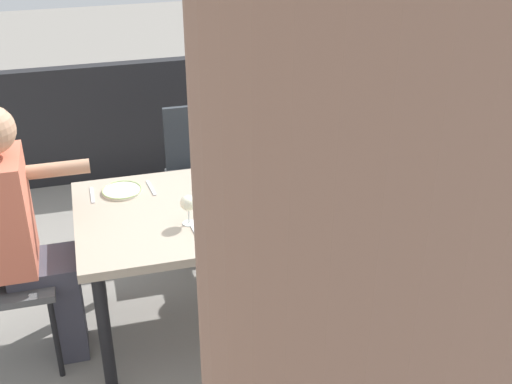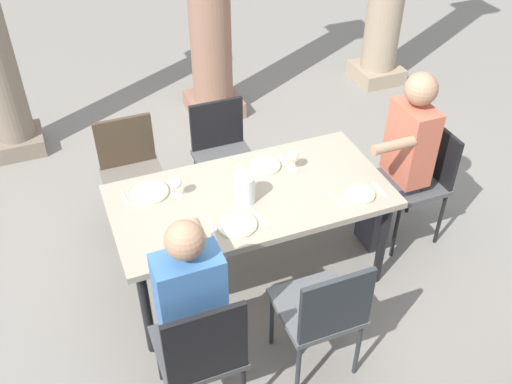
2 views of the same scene
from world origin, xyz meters
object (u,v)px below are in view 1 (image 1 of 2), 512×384
Objects in this scene: chair_west_north at (441,320)px; diner_woman_green at (320,144)px; wine_glass_2 at (188,204)px; water_pitcher at (261,179)px; chair_west_south at (309,155)px; wine_glass_0 at (346,183)px; plate_1 at (274,173)px; plate_3 at (122,190)px; chair_mid_north at (284,351)px; diner_man_white at (25,231)px; plate_2 at (228,228)px; dining_table at (253,212)px; chair_mid_south at (202,168)px; plate_0 at (383,206)px.

chair_west_north is 1.53m from diner_woman_green.
wine_glass_2 is 0.79× the size of water_pitcher.
wine_glass_0 is at bearing 80.31° from chair_west_south.
plate_1 is 1.20× the size of plate_3.
chair_mid_north is 0.63× the size of diner_man_white.
diner_woman_green is 0.84m from wine_glass_0.
diner_man_white reaches higher than water_pitcher.
water_pitcher is (-0.25, -0.29, 0.08)m from plate_2.
diner_woman_green reaches higher than water_pitcher.
wine_glass_0 is 0.43m from water_pitcher.
dining_table is 8.60× the size of plate_3.
chair_west_north is 0.80m from wine_glass_0.
chair_mid_south is 1.18m from wine_glass_0.
diner_woman_green reaches higher than wine_glass_2.
dining_table is 7.16× the size of plate_1.
diner_woman_green is 0.60m from plate_1.
plate_0 is at bearing 151.46° from water_pitcher.
chair_west_south reaches higher than plate_1.
diner_woman_green is at bearing -161.68° from plate_3.
plate_3 is (0.28, -0.40, -0.10)m from wine_glass_2.
wine_glass_2 is (0.35, 0.14, 0.18)m from dining_table.
plate_1 is (0.42, -1.10, 0.23)m from chair_west_north.
plate_1 is at bearing -169.09° from diner_man_white.
dining_table is 0.31m from plate_2.
chair_mid_south is at bearing -14.78° from diner_woman_green.
diner_man_white reaches higher than chair_mid_north.
chair_mid_north is at bearing 109.47° from wine_glass_2.
plate_0 is at bearing 158.07° from dining_table.
diner_man_white is 0.95m from plate_2.
chair_west_north is at bearing 143.31° from wine_glass_2.
plate_1 is 0.62m from plate_2.
chair_west_north is 3.38× the size of plate_0.
dining_table is 0.90m from diner_woman_green.
chair_west_north reaches higher than plate_2.
wine_glass_0 is 1.00× the size of wine_glass_2.
water_pitcher is (0.13, 0.20, 0.08)m from plate_1.
dining_table is 1.36× the size of diner_woman_green.
plate_2 is (0.62, 0.10, -0.10)m from wine_glass_0.
diner_man_white is at bearing -40.51° from chair_mid_north.
plate_3 is (-0.47, -0.26, 0.01)m from diner_man_white.
diner_man_white reaches higher than plate_2.
diner_woman_green reaches higher than plate_3.
plate_2 is (0.78, -0.00, 0.00)m from plate_0.
chair_west_south is at bearing -90.00° from chair_west_north.
plate_0 is at bearing 157.64° from plate_3.
diner_woman_green is at bearing -158.60° from diner_man_white.
plate_0 is 1.33m from plate_3.
plate_0 is at bearing -89.10° from chair_west_north.
wine_glass_0 and wine_glass_2 have the same top height.
plate_1 is at bearing -126.39° from dining_table.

